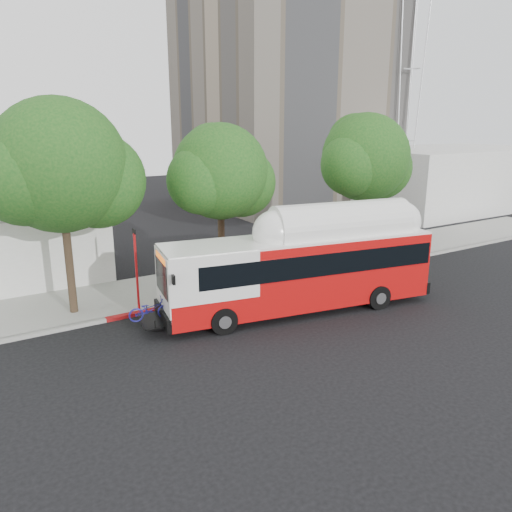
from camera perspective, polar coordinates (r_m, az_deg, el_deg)
The scene contains 11 objects.
ground at distance 23.40m, azimuth 5.23°, elevation -6.65°, with size 120.00×120.00×0.00m, color black.
sidewalk at distance 28.52m, azimuth -2.57°, elevation -2.35°, with size 60.00×5.00×0.15m, color gray.
curb_strip at distance 26.39m, azimuth 0.17°, elevation -3.82°, with size 60.00×0.30×0.15m, color gray.
red_curb_segment at distance 25.04m, azimuth -5.70°, elevation -4.97°, with size 10.00×0.32×0.16m, color maroon.
street_tree_left at distance 23.42m, azimuth -20.39°, elevation 9.18°, with size 6.67×5.80×9.74m.
street_tree_mid at distance 26.66m, azimuth -3.39°, elevation 9.22°, with size 5.75×5.00×8.62m.
street_tree_right at distance 32.42m, azimuth 12.87°, elevation 10.57°, with size 6.21×5.40×9.18m.
apartment_tower at distance 55.67m, azimuth 3.19°, elevation 24.49°, with size 18.00×18.00×37.00m.
horizon_block at distance 54.78m, azimuth 20.88°, elevation 8.33°, with size 20.00×12.00×6.00m, color silver.
transit_bus at distance 23.32m, azimuth 5.17°, elevation -1.78°, with size 13.93×4.88×4.06m.
signal_pole at distance 23.58m, azimuth -13.50°, elevation -1.58°, with size 0.11×0.38×3.99m.
Camera 1 is at (-13.11, -17.31, 8.73)m, focal length 35.00 mm.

